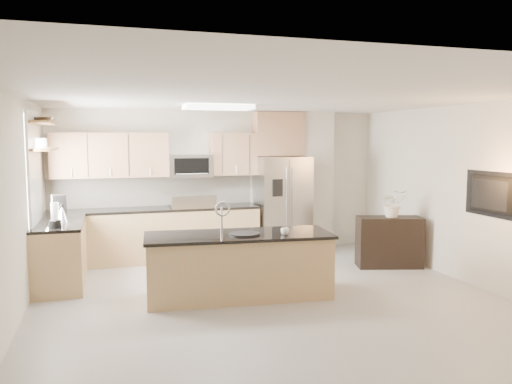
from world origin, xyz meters
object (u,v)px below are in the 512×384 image
object	(u,v)px
kettle	(62,214)
flower_vase	(393,197)
range	(192,232)
blender	(55,217)
bowl	(43,119)
island	(239,265)
credenza	(389,242)
coffee_maker	(59,207)
television	(489,195)
cup	(285,231)
refrigerator	(282,205)
platter	(244,234)
microwave	(190,166)

from	to	relation	value
kettle	flower_vase	world-z (taller)	flower_vase
range	kettle	xyz separation A→B (m)	(-2.02, -1.13, 0.56)
blender	bowl	distance (m)	1.50
island	credenza	xyz separation A→B (m)	(2.77, 0.82, -0.01)
blender	flower_vase	size ratio (longest dim) A/B	0.50
blender	coffee_maker	bearing A→B (deg)	91.46
island	bowl	distance (m)	3.49
television	blender	bearing A→B (deg)	74.43
cup	blender	xyz separation A→B (m)	(-2.89, 0.98, 0.17)
coffee_maker	television	size ratio (longest dim) A/B	0.33
kettle	coffee_maker	size ratio (longest dim) A/B	0.72
bowl	refrigerator	bearing A→B (deg)	11.93
television	platter	bearing A→B (deg)	77.42
refrigerator	television	distance (m)	3.62
island	microwave	bearing A→B (deg)	100.76
refrigerator	blender	distance (m)	4.04
microwave	platter	size ratio (longest dim) A/B	1.88
refrigerator	island	distance (m)	2.72
credenza	television	world-z (taller)	television
microwave	blender	distance (m)	2.73
kettle	flower_vase	size ratio (longest dim) A/B	0.38
coffee_maker	cup	bearing A→B (deg)	-31.32
microwave	refrigerator	distance (m)	1.82
microwave	bowl	bearing A→B (deg)	-156.12
platter	island	bearing A→B (deg)	122.28
refrigerator	bowl	xyz separation A→B (m)	(-3.91, -0.83, 1.49)
range	coffee_maker	world-z (taller)	coffee_maker
cup	kettle	distance (m)	3.18
credenza	bowl	bearing A→B (deg)	-171.40
island	cup	xyz separation A→B (m)	(0.57, -0.23, 0.47)
blender	kettle	bearing A→B (deg)	83.48
television	microwave	bearing A→B (deg)	47.25
coffee_maker	television	world-z (taller)	television
refrigerator	cup	world-z (taller)	refrigerator
television	refrigerator	bearing A→B (deg)	31.04
blender	television	bearing A→B (deg)	-15.57
microwave	bowl	distance (m)	2.57
credenza	kettle	bearing A→B (deg)	-168.84
flower_vase	television	distance (m)	1.66
island	platter	bearing A→B (deg)	-52.71
platter	kettle	size ratio (longest dim) A/B	1.56
microwave	cup	distance (m)	2.89
range	platter	xyz separation A→B (m)	(0.30, -2.40, 0.39)
microwave	refrigerator	bearing A→B (deg)	-5.86
kettle	television	size ratio (longest dim) A/B	0.24
island	credenza	distance (m)	2.89
kettle	coffee_maker	distance (m)	0.36
credenza	bowl	xyz separation A→B (m)	(-5.26, 0.63, 1.97)
bowl	coffee_maker	bearing A→B (deg)	30.65
credenza	flower_vase	xyz separation A→B (m)	(0.03, -0.04, 0.75)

